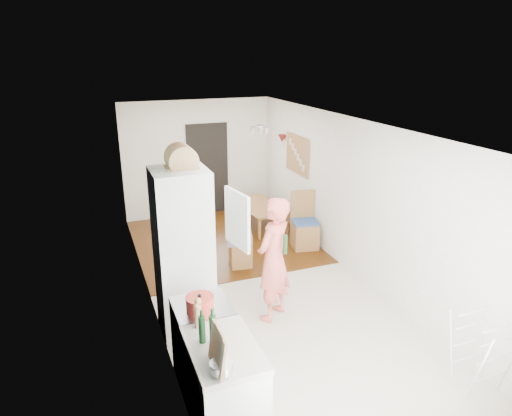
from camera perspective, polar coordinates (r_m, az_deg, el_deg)
room_shell at (r=6.71m, az=0.05°, el=-0.09°), size 3.20×7.00×2.50m
floor at (r=7.22m, az=0.05°, el=-9.50°), size 3.20×7.00×0.01m
wood_floor_overlay at (r=8.79m, az=-4.28°, el=-4.04°), size 3.20×3.30×0.01m
sage_wall_panel at (r=4.29m, az=-10.30°, el=-3.23°), size 0.02×3.00×1.30m
tile_splashback at (r=4.14m, az=-8.12°, el=-15.00°), size 0.02×1.90×0.50m
doorway_recess at (r=10.02m, az=-6.03°, el=4.82°), size 0.90×0.04×2.00m
base_cabinet at (r=4.63m, az=-3.98°, el=-21.78°), size 0.60×0.90×0.86m
worktop at (r=4.34m, az=-4.12°, el=-17.19°), size 0.62×0.92×0.06m
range_cooker at (r=5.19m, az=-6.53°, el=-16.54°), size 0.60×0.60×0.88m
cooker_top at (r=4.94m, az=-6.73°, el=-12.20°), size 0.60×0.60×0.04m
fridge_housing at (r=5.75m, az=-9.07°, el=-5.62°), size 0.66×0.66×2.15m
fridge_door at (r=5.44m, az=-2.37°, el=-1.42°), size 0.14×0.56×0.70m
fridge_interior at (r=5.63m, az=-6.24°, el=-0.79°), size 0.02×0.52×0.66m
pinboard at (r=8.92m, az=5.21°, el=6.69°), size 0.03×0.90×0.70m
pinboard_frame at (r=8.91m, az=5.12°, el=6.68°), size 0.00×0.94×0.74m
wall_sconce at (r=9.44m, az=3.28°, el=8.67°), size 0.18×0.18×0.16m
person at (r=5.97m, az=2.21°, el=-5.13°), size 0.88×0.83×2.02m
dining_table at (r=9.37m, az=0.60°, el=-1.20°), size 0.75×1.21×0.41m
dining_chair at (r=8.32m, az=6.17°, el=-1.64°), size 0.52×0.52×1.05m
stool at (r=7.69m, az=-1.98°, el=-5.73°), size 0.39×0.39×0.45m
grey_drape at (r=7.53m, az=-2.12°, el=-3.67°), size 0.49×0.49×0.18m
drying_rack at (r=5.56m, az=26.27°, el=-16.02°), size 0.45×0.41×0.87m
bread_bin at (r=5.45m, az=-9.34°, el=6.05°), size 0.40×0.38×0.20m
red_casserole at (r=4.79m, az=-7.03°, el=-11.84°), size 0.35×0.35×0.17m
steel_pan at (r=4.01m, az=-4.34°, el=-19.27°), size 0.25×0.25×0.10m
held_bottle at (r=5.84m, az=3.67°, el=-4.54°), size 0.06×0.06×0.26m
bottle_a at (r=4.32m, az=-6.76°, el=-14.84°), size 0.06×0.06×0.27m
bottle_b at (r=4.30m, az=-5.42°, el=-14.85°), size 0.08×0.08×0.29m
bottle_c at (r=4.18m, az=-5.08°, el=-16.62°), size 0.10×0.10×0.20m
pepper_mill_front at (r=4.56m, az=-7.22°, el=-13.12°), size 0.07×0.07×0.24m
pepper_mill_back at (r=4.54m, az=-7.39°, el=-13.50°), size 0.07×0.07×0.20m
chopping_boards at (r=3.96m, az=-4.86°, el=-17.31°), size 0.12×0.28×0.38m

